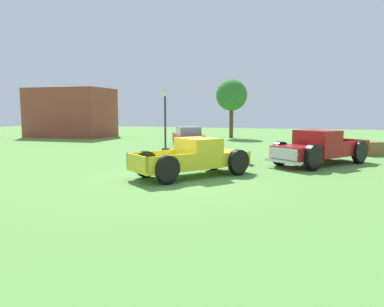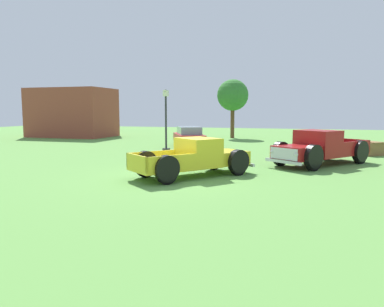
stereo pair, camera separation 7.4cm
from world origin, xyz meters
name	(u,v)px [view 1 (the left image)]	position (x,y,z in m)	size (l,w,h in m)	color
ground_plane	(174,178)	(0.00, 0.00, 0.00)	(80.00, 80.00, 0.00)	#5B9342
pickup_truck_foreground	(199,158)	(0.77, 0.87, 0.71)	(4.40, 4.86, 1.49)	yellow
pickup_truck_behind_left	(316,149)	(5.26, 5.05, 0.78)	(4.78, 5.40, 1.64)	maroon
sedan_distant_a	(188,136)	(-3.16, 11.94, 0.74)	(3.44, 4.56, 1.41)	#B21E1E
lamp_post_near	(165,119)	(-3.40, 8.06, 2.01)	(0.36, 0.36, 3.84)	#2D2D33
picnic_table	(366,146)	(8.21, 10.40, 0.49)	(2.27, 2.33, 0.78)	olive
oak_tree_east	(232,96)	(-1.73, 20.87, 3.91)	(2.88, 2.88, 5.39)	brown
brick_pavilion	(71,113)	(-17.00, 18.09, 2.33)	(7.57, 4.88, 4.65)	brown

